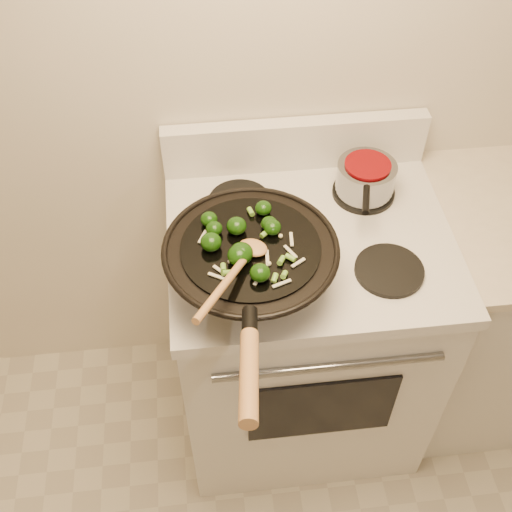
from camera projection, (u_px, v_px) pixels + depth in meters
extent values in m
plane|color=silver|center=(322.00, 45.00, 1.69)|extent=(3.50, 0.00, 3.50)
cube|color=white|center=(301.00, 337.00, 2.11)|extent=(0.76, 0.64, 0.88)
cube|color=white|center=(310.00, 241.00, 1.76)|extent=(0.78, 0.66, 0.04)
cube|color=white|center=(295.00, 144.00, 1.89)|extent=(0.78, 0.05, 0.16)
cylinder|color=gray|center=(329.00, 367.00, 1.63)|extent=(0.60, 0.02, 0.02)
cube|color=black|center=(322.00, 409.00, 1.81)|extent=(0.42, 0.01, 0.28)
cylinder|color=black|center=(251.00, 282.00, 1.63)|extent=(0.18, 0.18, 0.01)
cylinder|color=black|center=(389.00, 270.00, 1.66)|extent=(0.18, 0.18, 0.01)
cylinder|color=black|center=(240.00, 202.00, 1.83)|extent=(0.18, 0.18, 0.01)
cylinder|color=black|center=(363.00, 192.00, 1.86)|extent=(0.18, 0.18, 0.01)
torus|color=black|center=(251.00, 248.00, 1.53)|extent=(0.43, 0.43, 0.02)
cylinder|color=black|center=(251.00, 247.00, 1.53)|extent=(0.34, 0.34, 0.01)
cylinder|color=black|center=(250.00, 321.00, 1.35)|extent=(0.04, 0.07, 0.04)
cylinder|color=#B07945|center=(249.00, 376.00, 1.24)|extent=(0.06, 0.23, 0.07)
ellipsoid|color=#113207|center=(239.00, 255.00, 1.48)|extent=(0.06, 0.06, 0.05)
cylinder|color=#54812E|center=(246.00, 259.00, 1.49)|extent=(0.02, 0.02, 0.02)
ellipsoid|color=#113207|center=(211.00, 242.00, 1.51)|extent=(0.05, 0.05, 0.04)
ellipsoid|color=#113207|center=(260.00, 273.00, 1.45)|extent=(0.05, 0.05, 0.04)
ellipsoid|color=#113207|center=(241.00, 253.00, 1.49)|extent=(0.06, 0.06, 0.05)
cylinder|color=#54812E|center=(249.00, 257.00, 1.50)|extent=(0.02, 0.02, 0.02)
ellipsoid|color=#113207|center=(237.00, 226.00, 1.55)|extent=(0.05, 0.05, 0.04)
ellipsoid|color=#113207|center=(272.00, 227.00, 1.55)|extent=(0.04, 0.04, 0.04)
ellipsoid|color=#113207|center=(209.00, 219.00, 1.57)|extent=(0.04, 0.04, 0.04)
cylinder|color=#54812E|center=(214.00, 222.00, 1.58)|extent=(0.02, 0.02, 0.01)
ellipsoid|color=#113207|center=(214.00, 229.00, 1.55)|extent=(0.04, 0.04, 0.03)
ellipsoid|color=#113207|center=(263.00, 208.00, 1.59)|extent=(0.04, 0.04, 0.04)
ellipsoid|color=#113207|center=(269.00, 224.00, 1.56)|extent=(0.04, 0.04, 0.03)
cylinder|color=#54812E|center=(274.00, 226.00, 1.57)|extent=(0.02, 0.02, 0.02)
cube|color=beige|center=(298.00, 263.00, 1.49)|extent=(0.04, 0.03, 0.00)
cube|color=beige|center=(238.00, 260.00, 1.50)|extent=(0.05, 0.02, 0.00)
cube|color=beige|center=(217.00, 277.00, 1.46)|extent=(0.04, 0.03, 0.00)
cube|color=beige|center=(282.00, 283.00, 1.45)|extent=(0.05, 0.02, 0.00)
cube|color=beige|center=(203.00, 237.00, 1.55)|extent=(0.03, 0.04, 0.00)
cube|color=beige|center=(260.00, 277.00, 1.46)|extent=(0.04, 0.05, 0.00)
cube|color=beige|center=(290.00, 252.00, 1.51)|extent=(0.03, 0.04, 0.00)
cube|color=beige|center=(246.00, 256.00, 1.50)|extent=(0.03, 0.05, 0.00)
cube|color=beige|center=(220.00, 270.00, 1.48)|extent=(0.03, 0.03, 0.00)
cube|color=beige|center=(267.00, 258.00, 1.50)|extent=(0.01, 0.05, 0.00)
cube|color=beige|center=(291.00, 239.00, 1.54)|extent=(0.01, 0.05, 0.00)
cylinder|color=#68A535|center=(228.00, 273.00, 1.46)|extent=(0.03, 0.03, 0.01)
cylinder|color=#68A535|center=(281.00, 260.00, 1.49)|extent=(0.03, 0.02, 0.02)
cylinder|color=#68A535|center=(284.00, 275.00, 1.46)|extent=(0.04, 0.02, 0.02)
cylinder|color=#68A535|center=(251.00, 212.00, 1.60)|extent=(0.03, 0.02, 0.02)
cylinder|color=#68A535|center=(291.00, 258.00, 1.49)|extent=(0.02, 0.03, 0.02)
cylinder|color=#68A535|center=(265.00, 233.00, 1.55)|extent=(0.01, 0.03, 0.02)
cylinder|color=#68A535|center=(266.00, 224.00, 1.57)|extent=(0.03, 0.03, 0.02)
cylinder|color=#68A535|center=(275.00, 278.00, 1.45)|extent=(0.02, 0.03, 0.02)
cylinder|color=#68A535|center=(223.00, 268.00, 1.47)|extent=(0.04, 0.02, 0.02)
sphere|color=beige|center=(240.00, 222.00, 1.58)|extent=(0.01, 0.01, 0.01)
sphere|color=beige|center=(231.00, 231.00, 1.56)|extent=(0.01, 0.01, 0.01)
sphere|color=beige|center=(281.00, 236.00, 1.55)|extent=(0.01, 0.01, 0.01)
sphere|color=beige|center=(269.00, 264.00, 1.49)|extent=(0.01, 0.01, 0.01)
ellipsoid|color=#B07945|center=(253.00, 248.00, 1.51)|extent=(0.09, 0.08, 0.02)
cylinder|color=#B07945|center=(226.00, 282.00, 1.39)|extent=(0.16, 0.26, 0.09)
cylinder|color=gray|center=(366.00, 178.00, 1.82)|extent=(0.17, 0.17, 0.09)
cylinder|color=#690508|center=(368.00, 165.00, 1.78)|extent=(0.13, 0.13, 0.01)
cylinder|color=black|center=(366.00, 200.00, 1.70)|extent=(0.04, 0.10, 0.02)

